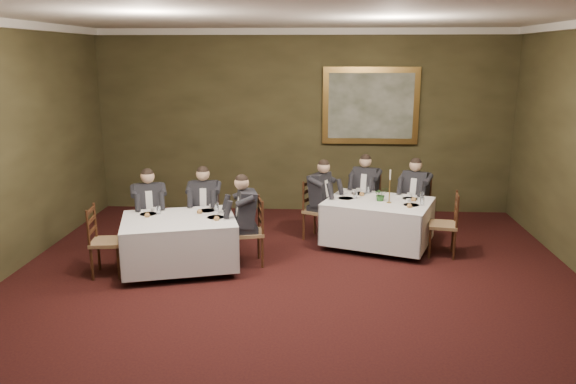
# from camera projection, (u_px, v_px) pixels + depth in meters

# --- Properties ---
(ground) EXTENTS (10.00, 10.00, 0.00)m
(ground) POSITION_uv_depth(u_px,v_px,m) (288.00, 327.00, 6.41)
(ground) COLOR black
(ground) RESTS_ON ground
(ceiling) EXTENTS (8.00, 10.00, 0.10)m
(ceiling) POSITION_uv_depth(u_px,v_px,m) (288.00, 6.00, 5.57)
(ceiling) COLOR silver
(ceiling) RESTS_ON back_wall
(back_wall) EXTENTS (8.00, 0.10, 3.50)m
(back_wall) POSITION_uv_depth(u_px,v_px,m) (303.00, 122.00, 10.84)
(back_wall) COLOR #312D18
(back_wall) RESTS_ON ground
(crown_molding) EXTENTS (8.00, 10.00, 0.12)m
(crown_molding) POSITION_uv_depth(u_px,v_px,m) (288.00, 12.00, 5.59)
(crown_molding) COLOR white
(crown_molding) RESTS_ON back_wall
(table_main) EXTENTS (1.94, 1.71, 0.67)m
(table_main) POSITION_uv_depth(u_px,v_px,m) (378.00, 220.00, 8.99)
(table_main) COLOR black
(table_main) RESTS_ON ground
(table_second) EXTENTS (1.86, 1.60, 0.67)m
(table_second) POSITION_uv_depth(u_px,v_px,m) (180.00, 240.00, 8.03)
(table_second) COLOR black
(table_second) RESTS_ON ground
(chair_main_backleft) EXTENTS (0.57, 0.56, 1.00)m
(chair_main_backleft) POSITION_uv_depth(u_px,v_px,m) (365.00, 214.00, 9.93)
(chair_main_backleft) COLOR olive
(chair_main_backleft) RESTS_ON ground
(diner_main_backleft) EXTENTS (0.56, 0.60, 1.35)m
(diner_main_backleft) POSITION_uv_depth(u_px,v_px,m) (366.00, 201.00, 9.87)
(diner_main_backleft) COLOR black
(diner_main_backleft) RESTS_ON chair_main_backleft
(chair_main_backright) EXTENTS (0.59, 0.58, 1.00)m
(chair_main_backright) POSITION_uv_depth(u_px,v_px,m) (415.00, 219.00, 9.60)
(chair_main_backright) COLOR olive
(chair_main_backright) RESTS_ON ground
(diner_main_backright) EXTENTS (0.58, 0.61, 1.35)m
(diner_main_backright) POSITION_uv_depth(u_px,v_px,m) (415.00, 206.00, 9.54)
(diner_main_backright) COLOR black
(diner_main_backright) RESTS_ON chair_main_backright
(chair_main_endleft) EXTENTS (0.58, 0.59, 1.00)m
(chair_main_endleft) POSITION_uv_depth(u_px,v_px,m) (318.00, 222.00, 9.42)
(chair_main_endleft) COLOR olive
(chair_main_endleft) RESTS_ON ground
(diner_main_endleft) EXTENTS (0.61, 0.58, 1.35)m
(diner_main_endleft) POSITION_uv_depth(u_px,v_px,m) (319.00, 209.00, 9.36)
(diner_main_endleft) COLOR black
(diner_main_endleft) RESTS_ON chair_main_endleft
(chair_main_endright) EXTENTS (0.49, 0.50, 1.00)m
(chair_main_endright) POSITION_uv_depth(u_px,v_px,m) (442.00, 237.00, 8.64)
(chair_main_endright) COLOR olive
(chair_main_endright) RESTS_ON ground
(chair_sec_backleft) EXTENTS (0.56, 0.55, 1.00)m
(chair_sec_backleft) POSITION_uv_depth(u_px,v_px,m) (151.00, 235.00, 8.75)
(chair_sec_backleft) COLOR olive
(chair_sec_backleft) RESTS_ON ground
(diner_sec_backleft) EXTENTS (0.54, 0.59, 1.35)m
(diner_sec_backleft) POSITION_uv_depth(u_px,v_px,m) (150.00, 221.00, 8.69)
(diner_sec_backleft) COLOR black
(diner_sec_backleft) RESTS_ON chair_sec_backleft
(chair_sec_backright) EXTENTS (0.47, 0.45, 1.00)m
(chair_sec_backright) POSITION_uv_depth(u_px,v_px,m) (206.00, 231.00, 8.93)
(chair_sec_backright) COLOR olive
(chair_sec_backright) RESTS_ON ground
(diner_sec_backright) EXTENTS (0.44, 0.50, 1.35)m
(diner_sec_backright) POSITION_uv_depth(u_px,v_px,m) (205.00, 218.00, 8.86)
(diner_sec_backright) COLOR black
(diner_sec_backright) RESTS_ON chair_sec_backright
(chair_sec_endright) EXTENTS (0.52, 0.53, 1.00)m
(chair_sec_endright) POSITION_uv_depth(u_px,v_px,m) (249.00, 246.00, 8.27)
(chair_sec_endright) COLOR olive
(chair_sec_endright) RESTS_ON ground
(diner_sec_endright) EXTENTS (0.56, 0.51, 1.35)m
(diner_sec_endright) POSITION_uv_depth(u_px,v_px,m) (248.00, 231.00, 8.22)
(diner_sec_endright) COLOR black
(diner_sec_endright) RESTS_ON chair_sec_endright
(chair_sec_endleft) EXTENTS (0.48, 0.49, 1.00)m
(chair_sec_endleft) POSITION_uv_depth(u_px,v_px,m) (107.00, 256.00, 7.86)
(chair_sec_endleft) COLOR olive
(chair_sec_endleft) RESTS_ON ground
(centerpiece) EXTENTS (0.26, 0.24, 0.23)m
(centerpiece) POSITION_uv_depth(u_px,v_px,m) (381.00, 194.00, 8.89)
(centerpiece) COLOR #2D5926
(centerpiece) RESTS_ON table_main
(candlestick) EXTENTS (0.08, 0.08, 0.54)m
(candlestick) POSITION_uv_depth(u_px,v_px,m) (390.00, 190.00, 8.75)
(candlestick) COLOR #AE8335
(candlestick) RESTS_ON table_main
(place_setting_table_main) EXTENTS (0.33, 0.31, 0.14)m
(place_setting_table_main) POSITION_uv_depth(u_px,v_px,m) (361.00, 191.00, 9.40)
(place_setting_table_main) COLOR white
(place_setting_table_main) RESTS_ON table_main
(place_setting_table_second) EXTENTS (0.33, 0.31, 0.14)m
(place_setting_table_second) POSITION_uv_depth(u_px,v_px,m) (152.00, 211.00, 8.20)
(place_setting_table_second) COLOR white
(place_setting_table_second) RESTS_ON table_second
(painting) EXTENTS (1.81, 0.09, 1.45)m
(painting) POSITION_uv_depth(u_px,v_px,m) (371.00, 106.00, 10.63)
(painting) COLOR gold
(painting) RESTS_ON back_wall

